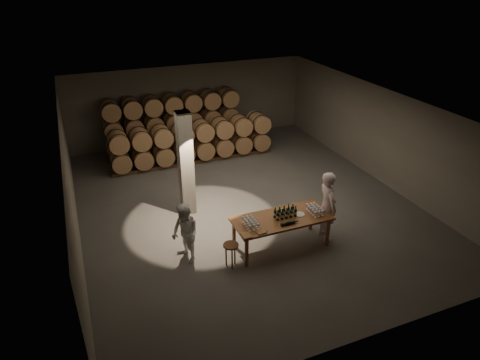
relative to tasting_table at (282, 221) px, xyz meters
name	(u,v)px	position (x,y,z in m)	size (l,w,h in m)	color
room	(186,164)	(-1.80, 2.70, 0.80)	(12.00, 12.00, 12.00)	#54524F
tasting_table	(282,221)	(0.00, 0.00, 0.00)	(2.60, 1.10, 0.90)	brown
barrel_stack_back	(173,121)	(-0.96, 7.70, 0.40)	(5.48, 0.95, 2.31)	#55301D
barrel_stack_front	(193,141)	(-0.57, 6.30, 0.03)	(6.26, 0.95, 1.57)	#55301D
bottle_cluster	(285,213)	(0.10, 0.02, 0.22)	(0.60, 0.23, 0.32)	black
lying_bottles	(288,223)	(0.00, -0.35, 0.15)	(0.49, 0.09, 0.09)	black
glass_cluster_left	(251,221)	(-0.91, -0.04, 0.23)	(0.31, 0.53, 0.18)	silver
glass_cluster_right	(315,208)	(0.94, -0.09, 0.24)	(0.31, 0.53, 0.18)	silver
plate	(299,214)	(0.51, -0.03, 0.11)	(0.28, 0.28, 0.02)	silver
notebook_near	(261,232)	(-0.79, -0.42, 0.12)	(0.23, 0.18, 0.03)	#9B6538
notebook_corner	(246,235)	(-1.18, -0.41, 0.12)	(0.21, 0.27, 0.02)	#9B6538
pen	(266,232)	(-0.67, -0.44, 0.11)	(0.01, 0.01, 0.12)	black
stool	(231,248)	(-1.54, -0.28, -0.27)	(0.39, 0.39, 0.65)	#55301D
person_man	(327,206)	(1.33, -0.06, 0.21)	(0.73, 0.48, 2.00)	silver
person_woman	(185,233)	(-2.51, 0.39, 0.01)	(0.78, 0.61, 1.60)	white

